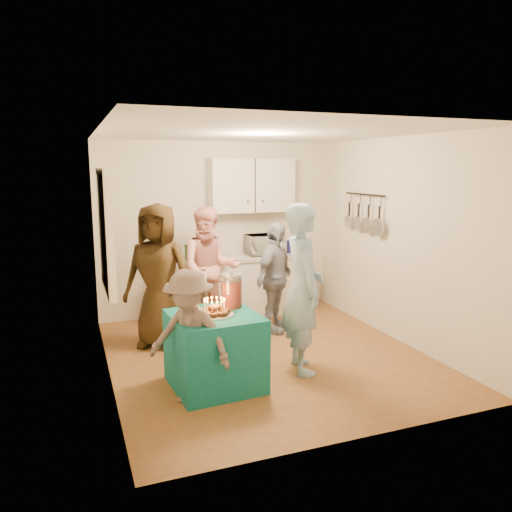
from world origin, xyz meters
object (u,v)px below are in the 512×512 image
object	(u,v)px
woman_back_center	(210,269)
counter	(237,287)
woman_back_left	(158,275)
child_near_left	(190,337)
microwave	(265,245)
party_table	(215,351)
punch_jar	(231,291)
man_birthday	(303,289)
woman_back_right	(275,278)

from	to	relation	value
woman_back_center	counter	bearing A→B (deg)	52.62
woman_back_left	child_near_left	size ratio (longest dim) A/B	1.39
counter	child_near_left	size ratio (longest dim) A/B	1.70
microwave	party_table	size ratio (longest dim) A/B	0.65
punch_jar	woman_back_center	size ratio (longest dim) A/B	0.20
punch_jar	woman_back_center	distance (m)	1.61
woman_back_center	child_near_left	xyz separation A→B (m)	(-0.77, -2.06, -0.20)
man_birthday	woman_back_center	bearing A→B (deg)	28.13
counter	woman_back_left	distance (m)	1.65
microwave	party_table	world-z (taller)	microwave
woman_back_center	child_near_left	size ratio (longest dim) A/B	1.31
microwave	woman_back_center	xyz separation A→B (m)	(-1.01, -0.50, -0.21)
counter	punch_jar	distance (m)	2.28
counter	microwave	size ratio (longest dim) A/B	4.01
microwave	child_near_left	bearing A→B (deg)	-126.11
counter	punch_jar	bearing A→B (deg)	-109.95
woman_back_right	party_table	bearing A→B (deg)	-172.36
punch_jar	microwave	bearing A→B (deg)	59.90
microwave	woman_back_left	distance (m)	1.98
counter	party_table	xyz separation A→B (m)	(-1.01, -2.30, -0.05)
party_table	woman_back_left	xyz separation A→B (m)	(-0.31, 1.42, 0.52)
punch_jar	woman_back_left	distance (m)	1.34
man_birthday	woman_back_left	world-z (taller)	man_birthday
child_near_left	man_birthday	bearing A→B (deg)	56.57
party_table	punch_jar	world-z (taller)	punch_jar
woman_back_right	woman_back_center	bearing A→B (deg)	112.09
counter	microwave	distance (m)	0.78
microwave	woman_back_right	xyz separation A→B (m)	(-0.21, -0.91, -0.31)
man_birthday	woman_back_right	distance (m)	1.35
punch_jar	party_table	bearing A→B (deg)	-140.81
woman_back_center	party_table	bearing A→B (deg)	-93.57
woman_back_left	child_near_left	distance (m)	1.70
microwave	punch_jar	xyz separation A→B (m)	(-1.21, -2.09, -0.13)
man_birthday	woman_back_left	size ratio (longest dim) A/B	1.03
child_near_left	punch_jar	bearing A→B (deg)	82.13
punch_jar	child_near_left	bearing A→B (deg)	-140.68
man_birthday	child_near_left	size ratio (longest dim) A/B	1.43
woman_back_center	microwave	bearing A→B (deg)	36.93
child_near_left	woman_back_left	bearing A→B (deg)	132.53
punch_jar	woman_back_center	world-z (taller)	woman_back_center
microwave	punch_jar	size ratio (longest dim) A/B	1.61
punch_jar	woman_back_left	size ratio (longest dim) A/B	0.19
counter	party_table	world-z (taller)	counter
counter	man_birthday	size ratio (longest dim) A/B	1.19
man_birthday	woman_back_left	bearing A→B (deg)	54.57
counter	woman_back_center	distance (m)	0.85
counter	woman_back_left	size ratio (longest dim) A/B	1.23
microwave	woman_back_right	distance (m)	0.99
party_table	microwave	bearing A→B (deg)	57.52
man_birthday	child_near_left	world-z (taller)	man_birthday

